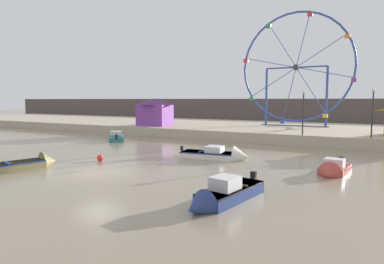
# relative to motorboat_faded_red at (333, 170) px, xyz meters

# --- Properties ---
(ground_plane) EXTENTS (240.00, 240.00, 0.00)m
(ground_plane) POSITION_rel_motorboat_faded_red_xyz_m (-12.22, -6.09, -0.25)
(ground_plane) COLOR gray
(quay_promenade) EXTENTS (110.00, 18.32, 1.02)m
(quay_promenade) POSITION_rel_motorboat_faded_red_xyz_m (-12.22, 19.69, 0.26)
(quay_promenade) COLOR #B7A88E
(quay_promenade) RESTS_ON ground_plane
(distant_town_skyline) EXTENTS (140.00, 3.00, 4.40)m
(distant_town_skyline) POSITION_rel_motorboat_faded_red_xyz_m (-12.22, 39.29, 1.95)
(distant_town_skyline) COLOR #564C47
(distant_town_skyline) RESTS_ON ground_plane
(motorboat_faded_red) EXTENTS (1.72, 3.86, 1.29)m
(motorboat_faded_red) POSITION_rel_motorboat_faded_red_xyz_m (0.00, 0.00, 0.00)
(motorboat_faded_red) COLOR #B24238
(motorboat_faded_red) RESTS_ON ground_plane
(motorboat_white_red_stripe) EXTENTS (5.23, 2.17, 1.52)m
(motorboat_white_red_stripe) POSITION_rel_motorboat_faded_red_xyz_m (-7.54, 1.36, 0.04)
(motorboat_white_red_stripe) COLOR silver
(motorboat_white_red_stripe) RESTS_ON ground_plane
(motorboat_navy_blue) EXTENTS (2.00, 4.99, 1.39)m
(motorboat_navy_blue) POSITION_rel_motorboat_faded_red_xyz_m (-3.42, -8.02, 0.11)
(motorboat_navy_blue) COLOR navy
(motorboat_navy_blue) RESTS_ON ground_plane
(motorboat_teal_painted) EXTENTS (3.69, 3.86, 1.39)m
(motorboat_teal_painted) POSITION_rel_motorboat_faded_red_xyz_m (-21.79, 6.37, 0.07)
(motorboat_teal_painted) COLOR teal
(motorboat_teal_painted) RESTS_ON ground_plane
(motorboat_olive_wood) EXTENTS (2.53, 4.43, 1.34)m
(motorboat_olive_wood) POSITION_rel_motorboat_faded_red_xyz_m (-16.83, -7.29, 0.00)
(motorboat_olive_wood) COLOR olive
(motorboat_olive_wood) RESTS_ON ground_plane
(ferris_wheel_blue_frame) EXTENTS (13.25, 1.20, 13.72)m
(ferris_wheel_blue_frame) POSITION_rel_motorboat_faded_red_xyz_m (-6.44, 21.28, 7.66)
(ferris_wheel_blue_frame) COLOR #334CA8
(ferris_wheel_blue_frame) RESTS_ON quay_promenade
(carnival_booth_purple_stall) EXTENTS (4.29, 3.50, 3.37)m
(carnival_booth_purple_stall) POSITION_rel_motorboat_faded_red_xyz_m (-21.85, 13.61, 2.52)
(carnival_booth_purple_stall) COLOR purple
(carnival_booth_purple_stall) RESTS_ON quay_promenade
(promenade_lamp_near) EXTENTS (0.32, 0.32, 4.15)m
(promenade_lamp_near) POSITION_rel_motorboat_faded_red_xyz_m (1.87, 11.31, 3.46)
(promenade_lamp_near) COLOR #2D2D33
(promenade_lamp_near) RESTS_ON quay_promenade
(promenade_lamp_far) EXTENTS (0.32, 0.32, 4.05)m
(promenade_lamp_far) POSITION_rel_motorboat_faded_red_xyz_m (-3.67, 11.05, 3.41)
(promenade_lamp_far) COLOR #2D2D33
(promenade_lamp_far) RESTS_ON quay_promenade
(mooring_buoy_orange) EXTENTS (0.44, 0.44, 0.44)m
(mooring_buoy_orange) POSITION_rel_motorboat_faded_red_xyz_m (-14.58, -3.40, -0.03)
(mooring_buoy_orange) COLOR red
(mooring_buoy_orange) RESTS_ON ground_plane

